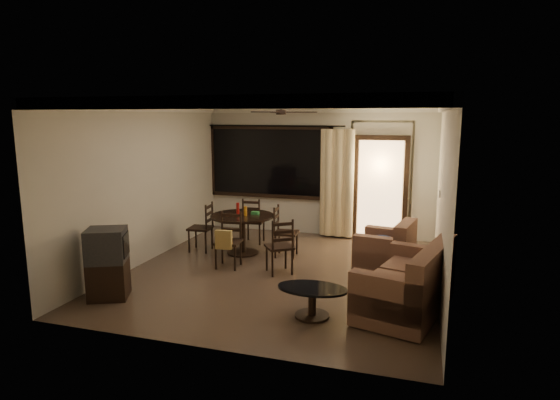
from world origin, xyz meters
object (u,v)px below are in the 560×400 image
(dining_chair_west, at_px, (201,237))
(armchair, at_px, (388,252))
(dining_chair_east, at_px, (286,241))
(sofa, at_px, (410,286))
(dining_chair_north, at_px, (254,229))
(dining_table, at_px, (242,223))
(coffee_table, at_px, (312,297))
(side_chair, at_px, (280,257))
(dining_chair_south, at_px, (228,250))
(tv_cabinet, at_px, (108,263))

(dining_chair_west, bearing_deg, armchair, 81.17)
(dining_chair_east, relative_size, sofa, 0.50)
(dining_chair_west, height_order, dining_chair_north, same)
(dining_table, relative_size, dining_chair_west, 1.26)
(armchair, bearing_deg, coffee_table, -100.81)
(sofa, distance_m, side_chair, 2.36)
(side_chair, bearing_deg, dining_chair_west, -58.34)
(dining_table, height_order, dining_chair_east, dining_table)
(dining_chair_west, xyz_separation_m, side_chair, (1.84, -0.81, -0.00))
(dining_chair_east, height_order, armchair, dining_chair_east)
(dining_chair_east, bearing_deg, dining_chair_north, 46.76)
(dining_chair_east, distance_m, dining_chair_north, 1.15)
(dining_chair_south, relative_size, armchair, 0.95)
(side_chair, bearing_deg, dining_chair_north, -91.75)
(armchair, bearing_deg, dining_chair_north, 168.59)
(dining_chair_east, relative_size, dining_chair_south, 1.00)
(dining_chair_east, height_order, dining_chair_south, same)
(armchair, bearing_deg, dining_chair_west, -173.89)
(dining_chair_west, height_order, dining_chair_south, same)
(sofa, bearing_deg, dining_chair_south, 176.26)
(side_chair, bearing_deg, sofa, 120.02)
(sofa, relative_size, side_chair, 2.00)
(armchair, xyz_separation_m, coffee_table, (-0.80, -2.10, -0.09))
(dining_chair_south, distance_m, side_chair, 0.94)
(dining_chair_west, bearing_deg, dining_chair_north, 133.24)
(tv_cabinet, relative_size, sofa, 0.54)
(dining_chair_west, relative_size, sofa, 0.50)
(dining_table, distance_m, dining_chair_east, 0.89)
(dining_chair_west, distance_m, dining_chair_north, 1.15)
(armchair, distance_m, side_chair, 1.81)
(dining_chair_east, bearing_deg, tv_cabinet, 140.63)
(sofa, relative_size, armchair, 1.89)
(dining_table, height_order, tv_cabinet, tv_cabinet)
(dining_table, relative_size, dining_chair_east, 1.26)
(dining_chair_north, relative_size, coffee_table, 1.03)
(dining_chair_west, relative_size, dining_chair_south, 1.00)
(dining_chair_south, xyz_separation_m, sofa, (3.07, -1.03, 0.06))
(sofa, height_order, coffee_table, sofa)
(dining_chair_north, relative_size, side_chair, 1.01)
(armchair, bearing_deg, side_chair, -151.90)
(armchair, relative_size, coffee_table, 1.09)
(dining_chair_south, relative_size, side_chair, 1.01)
(dining_chair_south, xyz_separation_m, dining_chair_north, (-0.14, 1.64, -0.02))
(dining_chair_north, distance_m, armchair, 3.01)
(dining_chair_north, height_order, armchair, dining_chair_north)
(dining_chair_south, height_order, dining_chair_north, same)
(dining_table, distance_m, side_chair, 1.37)
(dining_chair_east, bearing_deg, dining_chair_south, 135.70)
(tv_cabinet, bearing_deg, dining_table, 44.14)
(dining_chair_east, xyz_separation_m, armchair, (1.90, -0.39, 0.08))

